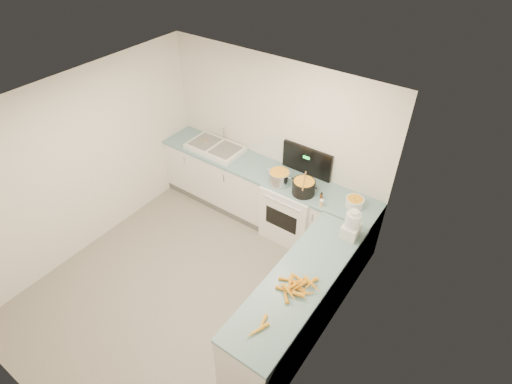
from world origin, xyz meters
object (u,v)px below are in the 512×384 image
Objects in this scene: extract_bottle at (321,197)px; food_processor at (352,225)px; mixing_bowl at (355,202)px; spice_jar at (321,203)px; sink at (215,147)px; black_pot at (304,188)px; stove at (293,208)px; steel_pot at (279,178)px.

food_processor reaches higher than extract_bottle.
mixing_bowl is 0.43m from extract_bottle.
mixing_bowl is 2.85× the size of spice_jar.
extract_bottle is at bearing -4.00° from sink.
sink is 8.52× the size of extract_bottle.
black_pot is at bearing -166.09° from mixing_bowl.
stove reaches higher than steel_pot.
black_pot is (0.20, -0.13, 0.56)m from stove.
food_processor is (2.50, -0.52, 0.13)m from sink.
black_pot is 3.03× the size of extract_bottle.
mixing_bowl reaches higher than extract_bottle.
extract_bottle is at bearing 147.03° from food_processor.
stove is at bearing 154.55° from food_processor.
mixing_bowl is at bearing 9.42° from steel_pot.
spice_jar is at bearing -23.08° from stove.
black_pot is (1.65, -0.14, 0.05)m from sink.
steel_pot reaches higher than mixing_bowl.
sink is at bearing 179.38° from stove.
sink is 3.67× the size of mixing_bowl.
extract_bottle is at bearing -158.89° from mixing_bowl.
extract_bottle is (0.46, -0.12, 0.52)m from stove.
food_processor reaches higher than mixing_bowl.
sink is at bearing 173.15° from steel_pot.
extract_bottle is 0.12m from spice_jar.
mixing_bowl is 0.43m from spice_jar.
food_processor is at bearing -70.42° from mixing_bowl.
stove is 1.58× the size of sink.
spice_jar is (-0.34, -0.26, -0.01)m from mixing_bowl.
black_pot is 0.34m from spice_jar.
steel_pot is (-0.18, -0.14, 0.55)m from stove.
extract_bottle is at bearing -14.33° from stove.
sink is at bearing 175.02° from black_pot.
sink is at bearing 176.00° from extract_bottle.
steel_pot reaches higher than spice_jar.
steel_pot is (1.27, -0.15, 0.05)m from sink.
sink reaches higher than spice_jar.
stove is at bearing -0.62° from sink.
spice_jar is (0.06, -0.10, -0.01)m from extract_bottle.
sink is 1.92m from extract_bottle.
sink reaches higher than black_pot.
stove is 5.80× the size of mixing_bowl.
food_processor reaches higher than spice_jar.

